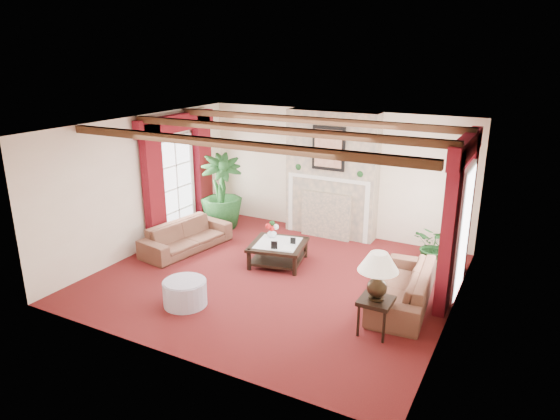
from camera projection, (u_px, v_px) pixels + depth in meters
The scene contains 23 objects.
floor at pixel (275, 277), 8.93m from camera, with size 6.00×6.00×0.00m, color #430C12.
ceiling at pixel (274, 126), 8.11m from camera, with size 6.00×6.00×0.00m, color white.
back_wall at pixel (335, 173), 10.83m from camera, with size 6.00×0.02×2.70m, color beige.
left_wall at pixel (142, 184), 9.87m from camera, with size 0.02×5.50×2.70m, color beige.
right_wall at pixel (457, 235), 7.18m from camera, with size 0.02×5.50×2.70m, color beige.
ceiling_beams at pixel (274, 130), 8.13m from camera, with size 6.00×3.00×0.12m, color #352111, non-canonical shape.
fireplace at pixel (334, 111), 10.25m from camera, with size 2.00×0.52×2.70m, color tan, non-canonical shape.
french_door_left at pixel (173, 138), 10.46m from camera, with size 0.10×1.10×2.16m, color white, non-canonical shape.
french_door_right at pixel (472, 168), 7.80m from camera, with size 0.10×1.10×2.16m, color white, non-canonical shape.
curtains_left at pixel (176, 118), 10.28m from camera, with size 0.20×2.40×2.55m, color #510A0C, non-canonical shape.
curtains_right at pixel (467, 140), 7.72m from camera, with size 0.20×2.40×2.55m, color #510A0C, non-canonical shape.
sofa_left at pixel (186, 232), 10.09m from camera, with size 0.87×2.00×0.76m, color #360E17.
sofa_right at pixel (404, 280), 7.91m from camera, with size 0.78×2.10×0.80m, color #360E17.
potted_palm at pixel (222, 207), 11.38m from camera, with size 1.85×1.85×0.94m, color black.
small_plant at pixel (434, 251), 9.29m from camera, with size 1.02×1.06×0.63m, color black.
coffee_table at pixel (278, 253), 9.47m from camera, with size 1.00×1.00×0.41m, color black, non-canonical shape.
side_table at pixel (375, 316), 7.10m from camera, with size 0.46×0.46×0.54m, color black, non-canonical shape.
ottoman at pixel (185, 293), 7.92m from camera, with size 0.69×0.69×0.41m, color #ACA6BC.
table_lamp at pixel (378, 276), 6.91m from camera, with size 0.57×0.57×0.72m, color black, non-canonical shape.
flower_vase at pixel (272, 233), 9.68m from camera, with size 0.21×0.22×0.18m, color silver.
book at pixel (282, 242), 9.11m from camera, with size 0.20×0.07×0.28m, color black.
photo_frame_a at pixel (274, 245), 9.10m from camera, with size 0.12×0.02×0.16m, color black, non-canonical shape.
photo_frame_b at pixel (293, 241), 9.34m from camera, with size 0.10×0.02×0.13m, color black, non-canonical shape.
Camera 1 is at (3.91, -7.14, 3.88)m, focal length 32.00 mm.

